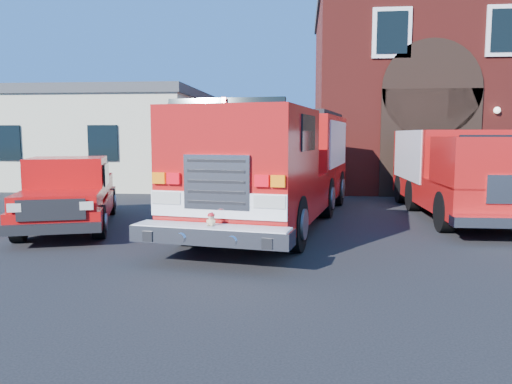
# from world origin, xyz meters

# --- Properties ---
(ground) EXTENTS (100.00, 100.00, 0.00)m
(ground) POSITION_xyz_m (0.00, 0.00, 0.00)
(ground) COLOR black
(ground) RESTS_ON ground
(parking_stripe_mid) EXTENTS (0.12, 3.00, 0.01)m
(parking_stripe_mid) POSITION_xyz_m (6.50, 4.00, 0.00)
(parking_stripe_mid) COLOR #DCBC0B
(parking_stripe_mid) RESTS_ON ground
(parking_stripe_far) EXTENTS (0.12, 3.00, 0.01)m
(parking_stripe_far) POSITION_xyz_m (6.50, 7.00, 0.00)
(parking_stripe_far) COLOR #DCBC0B
(parking_stripe_far) RESTS_ON ground
(fire_station) EXTENTS (15.20, 10.20, 8.45)m
(fire_station) POSITION_xyz_m (8.99, 13.98, 4.25)
(fire_station) COLOR maroon
(fire_station) RESTS_ON ground
(side_building) EXTENTS (10.20, 8.20, 4.35)m
(side_building) POSITION_xyz_m (-9.00, 13.00, 2.20)
(side_building) COLOR beige
(side_building) RESTS_ON ground
(fire_engine) EXTENTS (4.50, 10.15, 3.02)m
(fire_engine) POSITION_xyz_m (0.19, 3.18, 1.57)
(fire_engine) COLOR black
(fire_engine) RESTS_ON ground
(pickup_truck) EXTENTS (3.48, 5.72, 1.76)m
(pickup_truck) POSITION_xyz_m (-5.02, 1.97, 0.83)
(pickup_truck) COLOR black
(pickup_truck) RESTS_ON ground
(secondary_truck) EXTENTS (2.41, 7.57, 2.45)m
(secondary_truck) POSITION_xyz_m (5.19, 4.67, 1.34)
(secondary_truck) COLOR black
(secondary_truck) RESTS_ON ground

